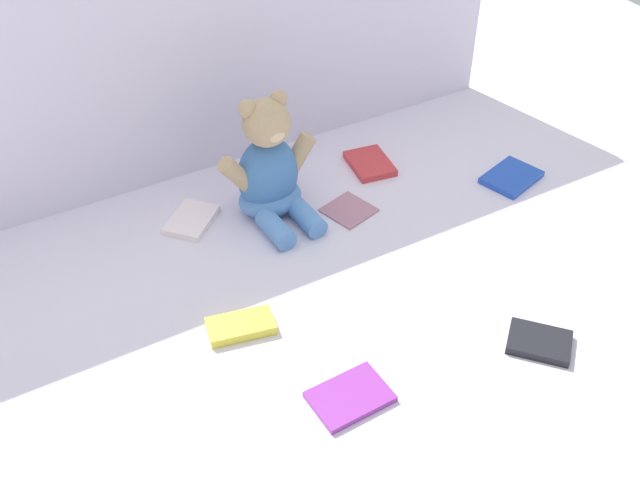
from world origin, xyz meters
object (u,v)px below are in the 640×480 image
(book_case_3, at_px, (349,209))
(book_case_6, at_px, (241,326))
(book_case_2, at_px, (511,177))
(book_case_0, at_px, (370,164))
(book_case_4, at_px, (350,397))
(book_case_1, at_px, (539,342))
(book_case_5, at_px, (192,220))
(teddy_bear, at_px, (270,172))

(book_case_3, bearing_deg, book_case_6, -165.66)
(book_case_2, bearing_deg, book_case_3, -119.07)
(book_case_0, bearing_deg, book_case_4, 63.65)
(book_case_1, relative_size, book_case_2, 0.86)
(book_case_5, bearing_deg, book_case_6, -49.44)
(teddy_bear, xyz_separation_m, book_case_4, (-0.12, -0.54, -0.10))
(book_case_1, bearing_deg, book_case_3, 58.58)
(book_case_1, xyz_separation_m, book_case_6, (-0.46, 0.31, 0.00))
(book_case_1, xyz_separation_m, book_case_3, (-0.10, 0.52, -0.00))
(book_case_5, relative_size, book_case_6, 0.96)
(book_case_0, distance_m, book_case_6, 0.61)
(teddy_bear, xyz_separation_m, book_case_0, (0.29, 0.04, -0.10))
(book_case_5, xyz_separation_m, book_case_6, (-0.04, -0.35, 0.00))
(book_case_5, bearing_deg, book_case_3, 24.83)
(book_case_1, relative_size, book_case_3, 1.16)
(teddy_bear, xyz_separation_m, book_case_5, (-0.17, 0.05, -0.10))
(teddy_bear, height_order, book_case_2, teddy_bear)
(book_case_2, xyz_separation_m, book_case_5, (-0.72, 0.22, 0.00))
(book_case_0, xyz_separation_m, book_case_5, (-0.46, 0.01, -0.00))
(teddy_bear, xyz_separation_m, book_case_3, (0.15, -0.09, -0.10))
(book_case_6, bearing_deg, book_case_1, 68.48)
(book_case_3, xyz_separation_m, book_case_4, (-0.27, -0.45, 0.00))
(book_case_1, xyz_separation_m, book_case_2, (0.30, 0.43, -0.00))
(book_case_2, bearing_deg, book_case_6, -97.43)
(book_case_4, bearing_deg, book_case_1, 77.94)
(book_case_0, relative_size, book_case_3, 1.25)
(book_case_2, bearing_deg, teddy_bear, -124.51)
(book_case_2, distance_m, book_case_5, 0.75)
(book_case_1, bearing_deg, book_case_4, 127.94)
(teddy_bear, distance_m, book_case_4, 0.57)
(book_case_1, height_order, book_case_2, book_case_1)
(book_case_2, distance_m, book_case_4, 0.76)
(book_case_3, distance_m, book_case_6, 0.42)
(book_case_3, relative_size, book_case_6, 0.78)
(book_case_6, bearing_deg, teddy_bear, 156.23)
(book_case_1, bearing_deg, book_case_6, 104.46)
(book_case_1, xyz_separation_m, book_case_4, (-0.37, 0.07, -0.00))
(teddy_bear, height_order, book_case_5, teddy_bear)
(teddy_bear, relative_size, book_case_6, 2.26)
(teddy_bear, relative_size, book_case_3, 2.88)
(book_case_2, distance_m, book_case_6, 0.77)
(book_case_0, distance_m, book_case_5, 0.46)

